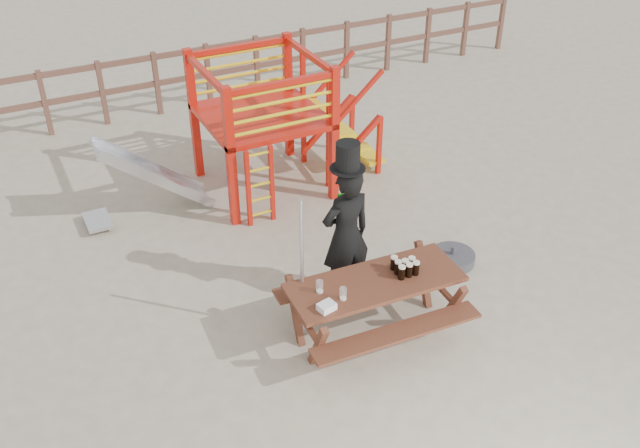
% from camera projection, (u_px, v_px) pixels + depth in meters
% --- Properties ---
extents(ground, '(60.00, 60.00, 0.00)m').
position_uv_depth(ground, '(368.00, 325.00, 8.48)').
color(ground, '#B2A58A').
rests_on(ground, ground).
extents(back_fence, '(15.09, 0.09, 1.20)m').
position_uv_depth(back_fence, '(182.00, 72.00, 13.30)').
color(back_fence, brown).
rests_on(back_fence, ground).
extents(playground_fort, '(4.71, 1.84, 2.10)m').
position_uv_depth(playground_fort, '(258.00, 125.00, 10.61)').
color(playground_fort, red).
rests_on(playground_fort, ground).
extents(picnic_table, '(2.06, 1.47, 0.77)m').
position_uv_depth(picnic_table, '(374.00, 300.00, 8.10)').
color(picnic_table, brown).
rests_on(picnic_table, ground).
extents(man_with_hat, '(0.69, 0.48, 2.12)m').
position_uv_depth(man_with_hat, '(346.00, 232.00, 8.44)').
color(man_with_hat, black).
rests_on(man_with_hat, ground).
extents(metal_pole, '(0.04, 0.04, 1.83)m').
position_uv_depth(metal_pole, '(302.00, 271.00, 7.85)').
color(metal_pole, '#B2B2B7').
rests_on(metal_pole, ground).
extents(parasol_base, '(0.59, 0.59, 0.25)m').
position_uv_depth(parasol_base, '(453.00, 258.00, 9.50)').
color(parasol_base, '#3C3C41').
rests_on(parasol_base, ground).
extents(paper_bag, '(0.20, 0.17, 0.08)m').
position_uv_depth(paper_bag, '(327.00, 307.00, 7.51)').
color(paper_bag, white).
rests_on(paper_bag, picnic_table).
extents(stout_pints, '(0.27, 0.28, 0.17)m').
position_uv_depth(stout_pints, '(405.00, 267.00, 8.01)').
color(stout_pints, black).
rests_on(stout_pints, picnic_table).
extents(empty_glasses, '(0.25, 0.30, 0.15)m').
position_uv_depth(empty_glasses, '(331.00, 291.00, 7.69)').
color(empty_glasses, silver).
rests_on(empty_glasses, picnic_table).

